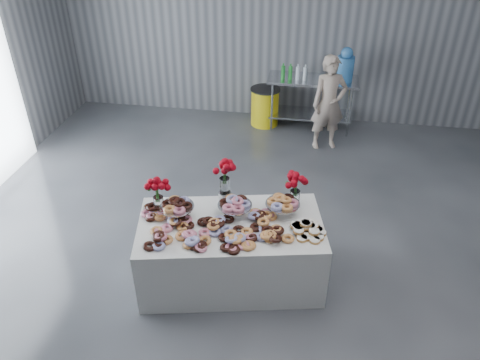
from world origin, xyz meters
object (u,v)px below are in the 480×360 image
object	(u,v)px
display_table	(231,251)
person	(329,103)
water_jug	(345,66)
trash_barrel	(265,106)
prep_table	(312,94)

from	to	relation	value
display_table	person	size ratio (longest dim) A/B	1.26
water_jug	trash_barrel	xyz separation A→B (m)	(-1.29, 0.00, -0.81)
prep_table	person	size ratio (longest dim) A/B	0.99
prep_table	person	xyz separation A→B (m)	(0.28, -0.65, 0.14)
display_table	water_jug	xyz separation A→B (m)	(1.20, 3.85, 0.77)
person	water_jug	bearing A→B (deg)	52.42
display_table	prep_table	size ratio (longest dim) A/B	1.27
prep_table	person	distance (m)	0.72
water_jug	person	distance (m)	0.79
prep_table	person	world-z (taller)	person
display_table	prep_table	world-z (taller)	prep_table
display_table	water_jug	world-z (taller)	water_jug
water_jug	person	size ratio (longest dim) A/B	0.37
water_jug	trash_barrel	distance (m)	1.53
water_jug	person	bearing A→B (deg)	-108.79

